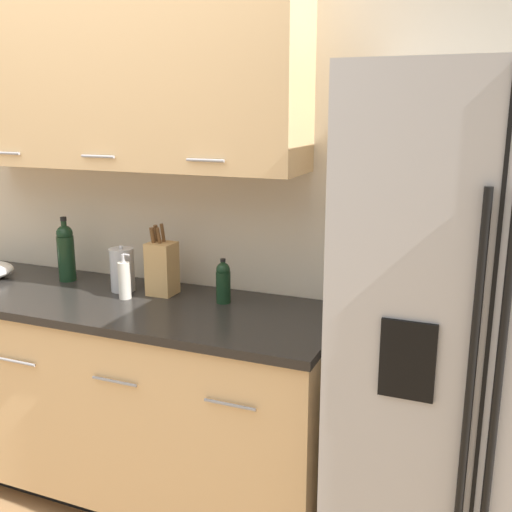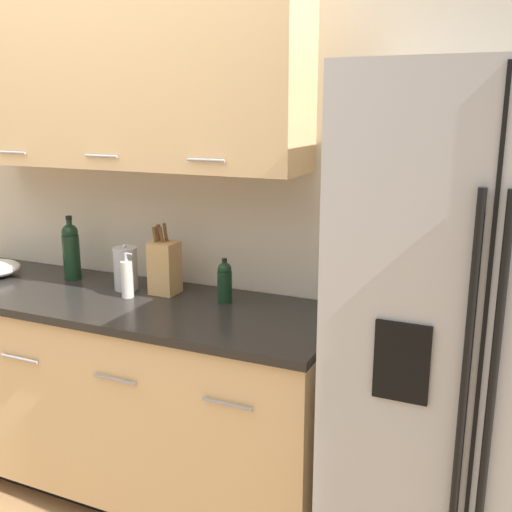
{
  "view_description": "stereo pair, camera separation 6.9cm",
  "coord_description": "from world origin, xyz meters",
  "px_view_note": "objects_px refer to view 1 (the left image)",
  "views": [
    {
      "loc": [
        1.75,
        -1.07,
        1.74
      ],
      "look_at": [
        0.9,
        1.0,
        1.18
      ],
      "focal_mm": 42.0,
      "sensor_mm": 36.0,
      "label": 1
    },
    {
      "loc": [
        1.81,
        -1.05,
        1.74
      ],
      "look_at": [
        0.9,
        1.0,
        1.18
      ],
      "focal_mm": 42.0,
      "sensor_mm": 36.0,
      "label": 2
    }
  ],
  "objects_px": {
    "knife_block": "(162,268)",
    "soap_dispenser": "(124,280)",
    "wine_bottle": "(66,251)",
    "steel_canister": "(122,269)",
    "oil_bottle": "(223,282)",
    "refrigerator": "(486,355)"
  },
  "relations": [
    {
      "from": "soap_dispenser",
      "to": "knife_block",
      "type": "bearing_deg",
      "value": 44.91
    },
    {
      "from": "wine_bottle",
      "to": "steel_canister",
      "type": "distance_m",
      "value": 0.35
    },
    {
      "from": "knife_block",
      "to": "oil_bottle",
      "type": "bearing_deg",
      "value": -1.15
    },
    {
      "from": "refrigerator",
      "to": "knife_block",
      "type": "bearing_deg",
      "value": 172.51
    },
    {
      "from": "knife_block",
      "to": "oil_bottle",
      "type": "relative_size",
      "value": 1.65
    },
    {
      "from": "wine_bottle",
      "to": "steel_canister",
      "type": "height_order",
      "value": "wine_bottle"
    },
    {
      "from": "knife_block",
      "to": "steel_canister",
      "type": "distance_m",
      "value": 0.2
    },
    {
      "from": "refrigerator",
      "to": "wine_bottle",
      "type": "distance_m",
      "value": 1.91
    },
    {
      "from": "soap_dispenser",
      "to": "steel_canister",
      "type": "bearing_deg",
      "value": 128.57
    },
    {
      "from": "knife_block",
      "to": "steel_canister",
      "type": "relative_size",
      "value": 1.5
    },
    {
      "from": "refrigerator",
      "to": "steel_canister",
      "type": "xyz_separation_m",
      "value": [
        -1.55,
        0.16,
        0.1
      ]
    },
    {
      "from": "steel_canister",
      "to": "knife_block",
      "type": "bearing_deg",
      "value": 6.74
    },
    {
      "from": "soap_dispenser",
      "to": "oil_bottle",
      "type": "height_order",
      "value": "soap_dispenser"
    },
    {
      "from": "refrigerator",
      "to": "wine_bottle",
      "type": "height_order",
      "value": "refrigerator"
    },
    {
      "from": "knife_block",
      "to": "soap_dispenser",
      "type": "bearing_deg",
      "value": -135.09
    },
    {
      "from": "soap_dispenser",
      "to": "steel_canister",
      "type": "relative_size",
      "value": 0.95
    },
    {
      "from": "refrigerator",
      "to": "oil_bottle",
      "type": "height_order",
      "value": "refrigerator"
    },
    {
      "from": "soap_dispenser",
      "to": "refrigerator",
      "type": "bearing_deg",
      "value": -2.36
    },
    {
      "from": "soap_dispenser",
      "to": "oil_bottle",
      "type": "distance_m",
      "value": 0.43
    },
    {
      "from": "refrigerator",
      "to": "steel_canister",
      "type": "distance_m",
      "value": 1.56
    },
    {
      "from": "wine_bottle",
      "to": "soap_dispenser",
      "type": "height_order",
      "value": "wine_bottle"
    },
    {
      "from": "knife_block",
      "to": "soap_dispenser",
      "type": "distance_m",
      "value": 0.17
    }
  ]
}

